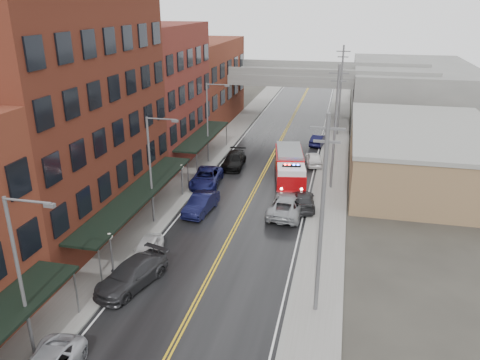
# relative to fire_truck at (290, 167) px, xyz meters

# --- Properties ---
(road) EXTENTS (11.00, 160.00, 0.02)m
(road) POSITION_rel_fire_truck_xyz_m (-3.00, -5.70, -1.70)
(road) COLOR black
(road) RESTS_ON ground
(sidewalk_left) EXTENTS (3.00, 160.00, 0.15)m
(sidewalk_left) POSITION_rel_fire_truck_xyz_m (-10.30, -5.70, -1.63)
(sidewalk_left) COLOR slate
(sidewalk_left) RESTS_ON ground
(sidewalk_right) EXTENTS (3.00, 160.00, 0.15)m
(sidewalk_right) POSITION_rel_fire_truck_xyz_m (4.30, -5.70, -1.63)
(sidewalk_right) COLOR slate
(sidewalk_right) RESTS_ON ground
(curb_left) EXTENTS (0.30, 160.00, 0.15)m
(curb_left) POSITION_rel_fire_truck_xyz_m (-8.65, -5.70, -1.63)
(curb_left) COLOR gray
(curb_left) RESTS_ON ground
(curb_right) EXTENTS (0.30, 160.00, 0.15)m
(curb_right) POSITION_rel_fire_truck_xyz_m (2.65, -5.70, -1.63)
(curb_right) COLOR gray
(curb_right) RESTS_ON ground
(brick_building_b) EXTENTS (9.00, 20.00, 18.00)m
(brick_building_b) POSITION_rel_fire_truck_xyz_m (-16.30, -12.70, 7.29)
(brick_building_b) COLOR #4E1E14
(brick_building_b) RESTS_ON ground
(brick_building_c) EXTENTS (9.00, 15.00, 15.00)m
(brick_building_c) POSITION_rel_fire_truck_xyz_m (-16.30, 4.80, 5.79)
(brick_building_c) COLOR maroon
(brick_building_c) RESTS_ON ground
(brick_building_far) EXTENTS (9.00, 20.00, 12.00)m
(brick_building_far) POSITION_rel_fire_truck_xyz_m (-16.30, 22.30, 4.29)
(brick_building_far) COLOR maroon
(brick_building_far) RESTS_ON ground
(tan_building) EXTENTS (14.00, 22.00, 5.00)m
(tan_building) POSITION_rel_fire_truck_xyz_m (13.00, 4.30, 0.79)
(tan_building) COLOR #7F6044
(tan_building) RESTS_ON ground
(right_far_block) EXTENTS (18.00, 30.00, 8.00)m
(right_far_block) POSITION_rel_fire_truck_xyz_m (15.00, 34.30, 2.29)
(right_far_block) COLOR slate
(right_far_block) RESTS_ON ground
(awning_1) EXTENTS (2.60, 18.00, 3.09)m
(awning_1) POSITION_rel_fire_truck_xyz_m (-10.49, -12.70, 1.28)
(awning_1) COLOR black
(awning_1) RESTS_ON ground
(awning_2) EXTENTS (2.60, 13.00, 3.09)m
(awning_2) POSITION_rel_fire_truck_xyz_m (-10.49, 4.80, 1.28)
(awning_2) COLOR black
(awning_2) RESTS_ON ground
(globe_lamp_1) EXTENTS (0.44, 0.44, 3.12)m
(globe_lamp_1) POSITION_rel_fire_truck_xyz_m (-9.40, -19.70, 0.60)
(globe_lamp_1) COLOR #59595B
(globe_lamp_1) RESTS_ON ground
(globe_lamp_2) EXTENTS (0.44, 0.44, 3.12)m
(globe_lamp_2) POSITION_rel_fire_truck_xyz_m (-9.40, -5.70, 0.60)
(globe_lamp_2) COLOR #59595B
(globe_lamp_2) RESTS_ON ground
(street_lamp_0) EXTENTS (2.64, 0.22, 9.00)m
(street_lamp_0) POSITION_rel_fire_truck_xyz_m (-9.55, -27.70, 3.48)
(street_lamp_0) COLOR #59595B
(street_lamp_0) RESTS_ON ground
(street_lamp_1) EXTENTS (2.64, 0.22, 9.00)m
(street_lamp_1) POSITION_rel_fire_truck_xyz_m (-9.55, -11.70, 3.48)
(street_lamp_1) COLOR #59595B
(street_lamp_1) RESTS_ON ground
(street_lamp_2) EXTENTS (2.64, 0.22, 9.00)m
(street_lamp_2) POSITION_rel_fire_truck_xyz_m (-9.55, 4.30, 3.48)
(street_lamp_2) COLOR #59595B
(street_lamp_2) RESTS_ON ground
(utility_pole_0) EXTENTS (1.80, 0.24, 12.00)m
(utility_pole_0) POSITION_rel_fire_truck_xyz_m (4.20, -20.70, 4.60)
(utility_pole_0) COLOR #59595B
(utility_pole_0) RESTS_ON ground
(utility_pole_1) EXTENTS (1.80, 0.24, 12.00)m
(utility_pole_1) POSITION_rel_fire_truck_xyz_m (4.20, -0.70, 4.60)
(utility_pole_1) COLOR #59595B
(utility_pole_1) RESTS_ON ground
(utility_pole_2) EXTENTS (1.80, 0.24, 12.00)m
(utility_pole_2) POSITION_rel_fire_truck_xyz_m (4.20, 19.30, 4.60)
(utility_pole_2) COLOR #59595B
(utility_pole_2) RESTS_ON ground
(overpass) EXTENTS (40.00, 10.00, 7.50)m
(overpass) POSITION_rel_fire_truck_xyz_m (-3.00, 26.30, 4.28)
(overpass) COLOR slate
(overpass) RESTS_ON ground
(fire_truck) EXTENTS (4.62, 8.99, 3.16)m
(fire_truck) POSITION_rel_fire_truck_xyz_m (0.00, 0.00, 0.00)
(fire_truck) COLOR #A3070B
(fire_truck) RESTS_ON ground
(parked_car_left_3) EXTENTS (3.78, 6.06, 1.64)m
(parked_car_left_3) POSITION_rel_fire_truck_xyz_m (-7.59, -20.61, -0.89)
(parked_car_left_3) COLOR #29292C
(parked_car_left_3) RESTS_ON ground
(parked_car_left_4) EXTENTS (2.20, 4.39, 1.43)m
(parked_car_left_4) POSITION_rel_fire_truck_xyz_m (-8.00, -17.27, -0.99)
(parked_car_left_4) COLOR silver
(parked_car_left_4) RESTS_ON ground
(parked_car_left_5) EXTENTS (2.20, 5.03, 1.61)m
(parked_car_left_5) POSITION_rel_fire_truck_xyz_m (-6.60, -8.81, -0.91)
(parked_car_left_5) COLOR black
(parked_car_left_5) RESTS_ON ground
(parked_car_left_6) EXTENTS (3.06, 5.91, 1.59)m
(parked_car_left_6) POSITION_rel_fire_truck_xyz_m (-8.00, -2.50, -0.91)
(parked_car_left_6) COLOR #131547
(parked_car_left_6) RESTS_ON ground
(parked_car_left_7) EXTENTS (2.46, 5.46, 1.55)m
(parked_car_left_7) POSITION_rel_fire_truck_xyz_m (-6.60, 3.50, -0.93)
(parked_car_left_7) COLOR black
(parked_car_left_7) RESTS_ON ground
(parked_car_right_0) EXTENTS (3.21, 6.22, 1.68)m
(parked_car_right_0) POSITION_rel_fire_truck_xyz_m (0.78, -7.50, -0.87)
(parked_car_right_0) COLOR gray
(parked_car_right_0) RESTS_ON ground
(parked_car_right_1) EXTENTS (2.62, 5.10, 1.41)m
(parked_car_right_1) POSITION_rel_fire_truck_xyz_m (2.00, -5.90, -1.00)
(parked_car_right_1) COLOR black
(parked_car_right_1) RESTS_ON ground
(parked_car_right_2) EXTENTS (2.44, 4.53, 1.46)m
(parked_car_right_2) POSITION_rel_fire_truck_xyz_m (2.00, 6.10, -0.98)
(parked_car_right_2) COLOR white
(parked_car_right_2) RESTS_ON ground
(parked_car_right_3) EXTENTS (2.17, 4.40, 1.39)m
(parked_car_right_3) POSITION_rel_fire_truck_xyz_m (2.00, 13.99, -1.02)
(parked_car_right_3) COLOR black
(parked_car_right_3) RESTS_ON ground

